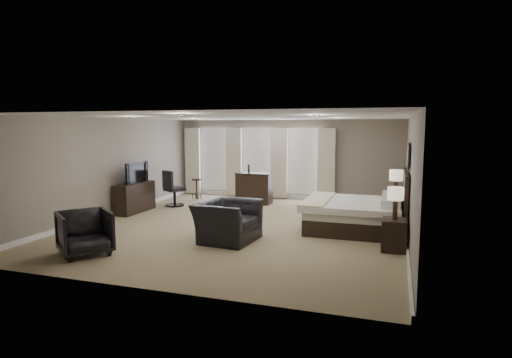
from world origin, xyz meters
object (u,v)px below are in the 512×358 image
(dresser, at_px, (135,197))
(tv, at_px, (134,181))
(nightstand_near, at_px, (394,235))
(lamp_far, at_px, (396,183))
(bar_counter, at_px, (254,188))
(bar_stool_right, at_px, (251,188))
(armchair_near, at_px, (227,214))
(desk_chair, at_px, (174,188))
(lamp_near, at_px, (395,203))
(bar_stool_left, at_px, (197,189))
(nightstand_far, at_px, (395,208))
(bed, at_px, (355,200))
(armchair_far, at_px, (85,231))

(dresser, xyz_separation_m, tv, (0.00, 0.00, 0.48))
(nightstand_near, bearing_deg, lamp_far, 90.00)
(nightstand_near, xyz_separation_m, bar_counter, (-4.17, 3.98, 0.18))
(lamp_far, distance_m, bar_stool_right, 4.66)
(armchair_near, relative_size, desk_chair, 1.17)
(lamp_near, distance_m, desk_chair, 6.91)
(bar_stool_left, bearing_deg, armchair_near, -57.08)
(nightstand_near, xyz_separation_m, nightstand_far, (0.00, 2.90, -0.01))
(desk_chair, bearing_deg, lamp_near, -176.79)
(lamp_near, height_order, bar_stool_left, lamp_near)
(nightstand_far, xyz_separation_m, dresser, (-6.92, -1.24, 0.12))
(tv, relative_size, bar_stool_left, 1.50)
(lamp_far, height_order, bar_counter, lamp_far)
(lamp_near, bearing_deg, dresser, 166.51)
(lamp_far, distance_m, tv, 7.03)
(bed, distance_m, tv, 6.04)
(armchair_near, bearing_deg, tv, 66.57)
(bar_counter, bearing_deg, lamp_far, -14.54)
(bed, height_order, bar_counter, bed)
(armchair_far, xyz_separation_m, bar_counter, (1.31, 6.07, 0.03))
(armchair_far, bearing_deg, bar_stool_left, 44.69)
(bar_stool_right, bearing_deg, nightstand_near, -44.44)
(armchair_near, bearing_deg, bar_counter, 16.63)
(tv, bearing_deg, bed, -92.00)
(bed, distance_m, bar_counter, 4.15)
(lamp_far, bearing_deg, armchair_near, -135.83)
(bed, distance_m, desk_chair, 5.58)
(bed, distance_m, dresser, 6.04)
(nightstand_near, distance_m, lamp_far, 2.97)
(nightstand_near, bearing_deg, desk_chair, 156.01)
(lamp_far, xyz_separation_m, armchair_far, (-5.48, -4.98, -0.48))
(lamp_far, distance_m, armchair_near, 4.65)
(lamp_far, relative_size, armchair_near, 0.54)
(armchair_far, xyz_separation_m, desk_chair, (-0.82, 4.89, 0.09))
(armchair_near, height_order, bar_stool_left, armchair_near)
(bar_counter, xyz_separation_m, bar_stool_right, (-0.24, 0.34, -0.06))
(armchair_far, height_order, bar_counter, bar_counter)
(lamp_far, height_order, desk_chair, lamp_far)
(bed, height_order, nightstand_near, bed)
(bed, bearing_deg, tv, 178.00)
(armchair_far, bearing_deg, armchair_near, -12.96)
(dresser, relative_size, bar_stool_left, 2.09)
(nightstand_near, distance_m, armchair_near, 3.35)
(dresser, height_order, bar_stool_left, dresser)
(armchair_near, xyz_separation_m, desk_chair, (-2.97, 3.14, -0.01))
(bed, xyz_separation_m, bar_stool_right, (-3.52, 2.88, -0.27))
(lamp_far, bearing_deg, bed, -121.54)
(bar_counter, bearing_deg, lamp_near, -43.68)
(tv, relative_size, bar_stool_right, 1.20)
(tv, height_order, bar_counter, bar_counter)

